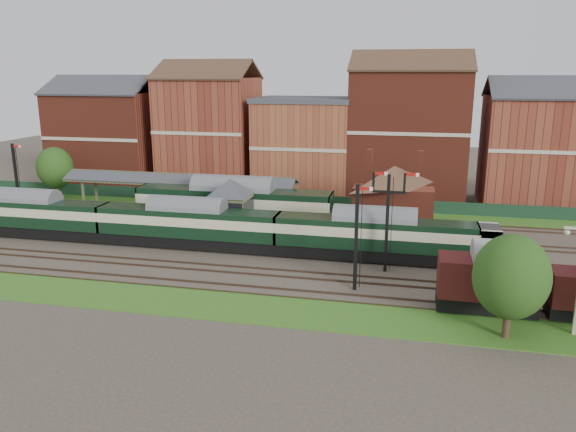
% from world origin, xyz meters
% --- Properties ---
extents(ground, '(160.00, 160.00, 0.00)m').
position_xyz_m(ground, '(0.00, 0.00, 0.00)').
color(ground, '#473D33').
rests_on(ground, ground).
extents(grass_back, '(90.00, 4.50, 0.06)m').
position_xyz_m(grass_back, '(0.00, 16.00, 0.03)').
color(grass_back, '#2D6619').
rests_on(grass_back, ground).
extents(grass_front, '(90.00, 5.00, 0.06)m').
position_xyz_m(grass_front, '(0.00, -12.00, 0.03)').
color(grass_front, '#2D6619').
rests_on(grass_front, ground).
extents(fence, '(90.00, 0.12, 1.50)m').
position_xyz_m(fence, '(0.00, 18.00, 0.75)').
color(fence, '#193823').
rests_on(fence, ground).
extents(platform, '(55.00, 3.40, 1.00)m').
position_xyz_m(platform, '(-5.00, 9.75, 0.50)').
color(platform, '#2D2D2D').
rests_on(platform, ground).
extents(signal_box, '(5.40, 5.40, 6.00)m').
position_xyz_m(signal_box, '(-3.00, 3.25, 3.19)').
color(signal_box, '#5C6F4E').
rests_on(signal_box, ground).
extents(brick_hut, '(3.20, 2.64, 2.94)m').
position_xyz_m(brick_hut, '(5.00, 3.25, 1.20)').
color(brick_hut, maroon).
rests_on(brick_hut, ground).
extents(station_building, '(8.10, 8.10, 5.90)m').
position_xyz_m(station_building, '(12.00, 9.75, 3.96)').
color(station_building, maroon).
rests_on(station_building, platform).
extents(canopy, '(26.00, 3.89, 4.08)m').
position_xyz_m(canopy, '(-11.00, 9.75, 4.58)').
color(canopy, '#49492E').
rests_on(canopy, platform).
extents(semaphore_bracket, '(3.60, 0.25, 8.18)m').
position_xyz_m(semaphore_bracket, '(12.04, -2.50, 4.63)').
color(semaphore_bracket, black).
rests_on(semaphore_bracket, ground).
extents(semaphore_platform_end, '(1.23, 0.25, 8.00)m').
position_xyz_m(semaphore_platform_end, '(-29.98, 8.00, 4.16)').
color(semaphore_platform_end, black).
rests_on(semaphore_platform_end, ground).
extents(semaphore_siding, '(1.23, 0.25, 8.00)m').
position_xyz_m(semaphore_siding, '(10.02, -7.00, 4.16)').
color(semaphore_siding, black).
rests_on(semaphore_siding, ground).
extents(town_backdrop, '(69.00, 10.00, 16.00)m').
position_xyz_m(town_backdrop, '(-0.18, 25.00, 7.00)').
color(town_backdrop, maroon).
rests_on(town_backdrop, ground).
extents(dmu_train, '(50.82, 2.67, 3.90)m').
position_xyz_m(dmu_train, '(-6.05, 0.00, 2.29)').
color(dmu_train, black).
rests_on(dmu_train, ground).
extents(platform_railcar, '(20.06, 3.16, 4.62)m').
position_xyz_m(platform_railcar, '(-3.74, 6.50, 2.68)').
color(platform_railcar, black).
rests_on(platform_railcar, ground).
extents(goods_van_a, '(6.48, 2.81, 3.93)m').
position_xyz_m(goods_van_a, '(19.05, -9.00, 2.22)').
color(goods_van_a, black).
rests_on(goods_van_a, ground).
extents(tree_far, '(4.50, 4.50, 6.56)m').
position_xyz_m(tree_far, '(19.80, -12.90, 3.96)').
color(tree_far, '#382619').
rests_on(tree_far, ground).
extents(tree_back, '(4.51, 4.51, 6.60)m').
position_xyz_m(tree_back, '(-30.49, 15.87, 3.99)').
color(tree_back, '#382619').
rests_on(tree_back, ground).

